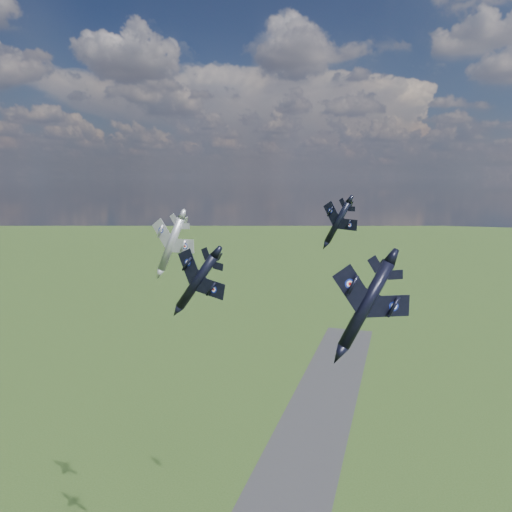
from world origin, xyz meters
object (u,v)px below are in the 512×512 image
(jet_lead_navy, at_px, (197,282))
(jet_right_navy, at_px, (366,305))
(jet_left_silver, at_px, (171,244))
(jet_high_navy, at_px, (338,222))

(jet_lead_navy, bearing_deg, jet_right_navy, -30.48)
(jet_right_navy, bearing_deg, jet_lead_navy, 112.19)
(jet_lead_navy, distance_m, jet_left_silver, 16.48)
(jet_high_navy, bearing_deg, jet_right_navy, -55.06)
(jet_high_navy, xyz_separation_m, jet_left_silver, (-30.56, -10.35, -4.11))
(jet_lead_navy, distance_m, jet_right_navy, 41.00)
(jet_lead_navy, distance_m, jet_high_navy, 31.16)
(jet_lead_navy, bearing_deg, jet_high_navy, 61.13)
(jet_left_silver, bearing_deg, jet_lead_navy, -37.79)
(jet_high_navy, relative_size, jet_left_silver, 0.80)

